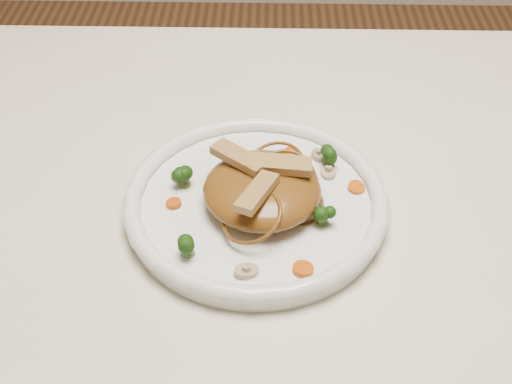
{
  "coord_description": "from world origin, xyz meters",
  "views": [
    {
      "loc": [
        -0.06,
        -0.59,
        1.28
      ],
      "look_at": [
        -0.07,
        -0.03,
        0.78
      ],
      "focal_mm": 47.44,
      "sensor_mm": 36.0,
      "label": 1
    }
  ],
  "objects": [
    {
      "name": "table",
      "position": [
        0.0,
        0.0,
        0.65
      ],
      "size": [
        1.2,
        0.8,
        0.75
      ],
      "color": "silver",
      "rests_on": "ground"
    },
    {
      "name": "plate",
      "position": [
        -0.07,
        -0.03,
        0.76
      ],
      "size": [
        0.36,
        0.36,
        0.02
      ],
      "primitive_type": "cylinder",
      "rotation": [
        0.0,
        0.0,
        -0.25
      ],
      "color": "white",
      "rests_on": "table"
    },
    {
      "name": "noodle_mound",
      "position": [
        -0.06,
        -0.03,
        0.79
      ],
      "size": [
        0.16,
        0.16,
        0.04
      ],
      "primitive_type": "ellipsoid",
      "rotation": [
        0.0,
        0.0,
        0.21
      ],
      "color": "brown",
      "rests_on": "plate"
    },
    {
      "name": "chicken_a",
      "position": [
        -0.04,
        -0.02,
        0.81
      ],
      "size": [
        0.07,
        0.03,
        0.01
      ],
      "primitive_type": "cube",
      "rotation": [
        0.0,
        0.0,
        -0.04
      ],
      "color": "tan",
      "rests_on": "noodle_mound"
    },
    {
      "name": "chicken_b",
      "position": [
        -0.09,
        -0.01,
        0.81
      ],
      "size": [
        0.07,
        0.06,
        0.01
      ],
      "primitive_type": "cube",
      "rotation": [
        0.0,
        0.0,
        2.45
      ],
      "color": "tan",
      "rests_on": "noodle_mound"
    },
    {
      "name": "chicken_c",
      "position": [
        -0.07,
        -0.07,
        0.81
      ],
      "size": [
        0.05,
        0.07,
        0.01
      ],
      "primitive_type": "cube",
      "rotation": [
        0.0,
        0.0,
        4.27
      ],
      "color": "tan",
      "rests_on": "noodle_mound"
    },
    {
      "name": "broccoli_0",
      "position": [
        0.01,
        0.04,
        0.78
      ],
      "size": [
        0.03,
        0.03,
        0.03
      ],
      "primitive_type": null,
      "rotation": [
        0.0,
        0.0,
        -0.02
      ],
      "color": "#17370B",
      "rests_on": "plate"
    },
    {
      "name": "broccoli_1",
      "position": [
        -0.15,
        -0.0,
        0.78
      ],
      "size": [
        0.03,
        0.03,
        0.03
      ],
      "primitive_type": null,
      "rotation": [
        0.0,
        0.0,
        0.35
      ],
      "color": "#17370B",
      "rests_on": "plate"
    },
    {
      "name": "broccoli_2",
      "position": [
        -0.14,
        -0.11,
        0.78
      ],
      "size": [
        0.03,
        0.03,
        0.03
      ],
      "primitive_type": null,
      "rotation": [
        0.0,
        0.0,
        0.01
      ],
      "color": "#17370B",
      "rests_on": "plate"
    },
    {
      "name": "broccoli_3",
      "position": [
        0.0,
        -0.06,
        0.78
      ],
      "size": [
        0.03,
        0.03,
        0.03
      ],
      "primitive_type": null,
      "rotation": [
        0.0,
        0.0,
        0.24
      ],
      "color": "#17370B",
      "rests_on": "plate"
    },
    {
      "name": "carrot_0",
      "position": [
        -0.03,
        0.06,
        0.77
      ],
      "size": [
        0.02,
        0.02,
        0.0
      ],
      "primitive_type": "cylinder",
      "rotation": [
        0.0,
        0.0,
        0.05
      ],
      "color": "#BD4A06",
      "rests_on": "plate"
    },
    {
      "name": "carrot_1",
      "position": [
        -0.16,
        -0.04,
        0.77
      ],
      "size": [
        0.02,
        0.02,
        0.0
      ],
      "primitive_type": "cylinder",
      "rotation": [
        0.0,
        0.0,
        0.22
      ],
      "color": "#BD4A06",
      "rests_on": "plate"
    },
    {
      "name": "carrot_2",
      "position": [
        0.05,
        -0.01,
        0.77
      ],
      "size": [
        0.03,
        0.03,
        0.0
      ],
      "primitive_type": "cylinder",
      "rotation": [
        0.0,
        0.0,
        -0.37
      ],
      "color": "#BD4A06",
      "rests_on": "plate"
    },
    {
      "name": "carrot_3",
      "position": [
        -0.1,
        0.06,
        0.77
      ],
      "size": [
        0.02,
        0.02,
        0.0
      ],
      "primitive_type": "cylinder",
      "rotation": [
        0.0,
        0.0,
        0.17
      ],
      "color": "#BD4A06",
      "rests_on": "plate"
    },
    {
      "name": "carrot_4",
      "position": [
        -0.02,
        -0.13,
        0.77
      ],
      "size": [
        0.03,
        0.03,
        0.0
      ],
      "primitive_type": "cylinder",
      "rotation": [
        0.0,
        0.0,
        0.32
      ],
      "color": "#BD4A06",
      "rests_on": "plate"
    },
    {
      "name": "mushroom_0",
      "position": [
        -0.08,
        -0.14,
        0.77
      ],
      "size": [
        0.03,
        0.03,
        0.01
      ],
      "primitive_type": "cylinder",
      "rotation": [
        0.0,
        0.0,
        0.35
      ],
      "color": "tan",
      "rests_on": "plate"
    },
    {
      "name": "mushroom_1",
      "position": [
        0.01,
        0.02,
        0.77
      ],
      "size": [
        0.03,
        0.03,
        0.01
      ],
      "primitive_type": "cylinder",
      "rotation": [
        0.0,
        0.0,
        1.56
      ],
      "color": "tan",
      "rests_on": "plate"
    },
    {
      "name": "mushroom_2",
      "position": [
        -0.16,
        0.01,
        0.77
      ],
      "size": [
        0.03,
        0.03,
        0.01
      ],
      "primitive_type": "cylinder",
      "rotation": [
        0.0,
        0.0,
        -0.51
      ],
      "color": "tan",
      "rests_on": "plate"
    },
    {
      "name": "mushroom_3",
      "position": [
        0.0,
        0.05,
        0.77
      ],
      "size": [
        0.03,
        0.03,
        0.01
      ],
      "primitive_type": "cylinder",
      "rotation": [
        0.0,
        0.0,
        1.84
      ],
      "color": "tan",
      "rests_on": "plate"
    }
  ]
}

